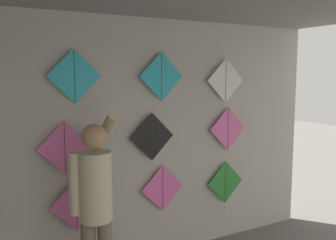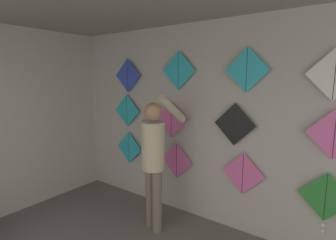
# 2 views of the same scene
# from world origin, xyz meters

# --- Properties ---
(back_panel) EXTENTS (5.62, 0.06, 2.80)m
(back_panel) POSITION_xyz_m (0.00, 4.02, 1.40)
(back_panel) COLOR #BCB7AD
(back_panel) RESTS_ON ground
(shopkeeper) EXTENTS (0.46, 0.60, 1.85)m
(shopkeeper) POSITION_xyz_m (-0.40, 3.36, 1.04)
(shopkeeper) COLOR #726656
(shopkeeper) RESTS_ON ground
(kite_0) EXTENTS (0.55, 0.01, 0.55)m
(kite_0) POSITION_xyz_m (-1.43, 3.93, 0.85)
(kite_0) COLOR #28B2C6
(kite_1) EXTENTS (0.55, 0.01, 0.55)m
(kite_1) POSITION_xyz_m (-0.43, 3.93, 0.81)
(kite_1) COLOR pink
(kite_2) EXTENTS (0.55, 0.01, 0.55)m
(kite_2) POSITION_xyz_m (0.60, 3.93, 0.84)
(kite_2) COLOR pink
(kite_3) EXTENTS (0.55, 0.04, 0.69)m
(kite_3) POSITION_xyz_m (1.53, 3.93, 0.75)
(kite_3) COLOR #338C38
(kite_4) EXTENTS (0.55, 0.01, 0.55)m
(kite_4) POSITION_xyz_m (-1.46, 3.93, 1.50)
(kite_4) COLOR #28B2C6
(kite_5) EXTENTS (0.55, 0.01, 0.55)m
(kite_5) POSITION_xyz_m (-0.53, 3.93, 1.43)
(kite_5) COLOR pink
(kite_6) EXTENTS (0.55, 0.01, 0.55)m
(kite_6) POSITION_xyz_m (0.46, 3.93, 1.46)
(kite_6) COLOR black
(kite_7) EXTENTS (0.55, 0.01, 0.55)m
(kite_7) POSITION_xyz_m (1.55, 3.93, 1.47)
(kite_7) COLOR pink
(kite_8) EXTENTS (0.55, 0.01, 0.55)m
(kite_8) POSITION_xyz_m (-1.42, 3.93, 2.09)
(kite_8) COLOR blue
(kite_9) EXTENTS (0.55, 0.01, 0.55)m
(kite_9) POSITION_xyz_m (-0.41, 3.93, 2.15)
(kite_9) COLOR #28B2C6
(kite_10) EXTENTS (0.55, 0.01, 0.55)m
(kite_10) POSITION_xyz_m (0.59, 3.93, 2.15)
(kite_10) COLOR #28B2C6
(kite_11) EXTENTS (0.55, 0.01, 0.55)m
(kite_11) POSITION_xyz_m (1.50, 3.93, 2.09)
(kite_11) COLOR white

